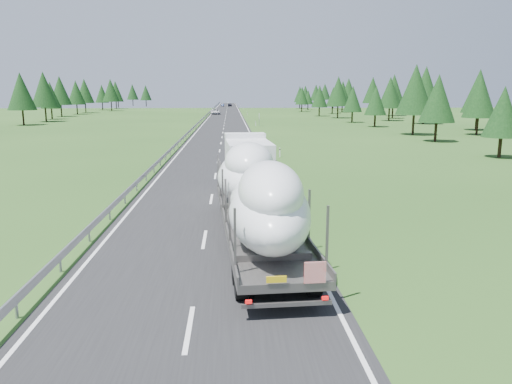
{
  "coord_description": "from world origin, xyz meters",
  "views": [
    {
      "loc": [
        1.25,
        -22.52,
        6.77
      ],
      "look_at": [
        2.43,
        0.18,
        2.22
      ],
      "focal_mm": 35.0,
      "sensor_mm": 36.0,
      "label": 1
    }
  ],
  "objects_px": {
    "highway_sign": "(259,117)",
    "boat_truck": "(255,183)",
    "distant_car_dark": "(230,105)",
    "distant_car_blue": "(223,105)",
    "distant_van": "(215,112)"
  },
  "relations": [
    {
      "from": "highway_sign",
      "to": "boat_truck",
      "type": "bearing_deg",
      "value": -93.47
    },
    {
      "from": "distant_car_dark",
      "to": "boat_truck",
      "type": "bearing_deg",
      "value": -94.35
    },
    {
      "from": "distant_car_dark",
      "to": "distant_car_blue",
      "type": "relative_size",
      "value": 1.17
    },
    {
      "from": "distant_car_blue",
      "to": "boat_truck",
      "type": "bearing_deg",
      "value": -91.29
    },
    {
      "from": "boat_truck",
      "to": "highway_sign",
      "type": "bearing_deg",
      "value": 86.53
    },
    {
      "from": "distant_van",
      "to": "distant_car_blue",
      "type": "xyz_separation_m",
      "value": [
        1.03,
        88.38,
        -0.22
      ]
    },
    {
      "from": "highway_sign",
      "to": "distant_car_blue",
      "type": "height_order",
      "value": "highway_sign"
    },
    {
      "from": "distant_car_blue",
      "to": "distant_van",
      "type": "bearing_deg",
      "value": -93.18
    },
    {
      "from": "boat_truck",
      "to": "distant_car_blue",
      "type": "xyz_separation_m",
      "value": [
        -4.7,
        222.09,
        -1.79
      ]
    },
    {
      "from": "highway_sign",
      "to": "distant_van",
      "type": "relative_size",
      "value": 0.42
    },
    {
      "from": "distant_car_blue",
      "to": "distant_car_dark",
      "type": "bearing_deg",
      "value": -2.77
    },
    {
      "from": "highway_sign",
      "to": "boat_truck",
      "type": "distance_m",
      "value": 78.78
    },
    {
      "from": "boat_truck",
      "to": "distant_car_dark",
      "type": "bearing_deg",
      "value": 90.32
    },
    {
      "from": "highway_sign",
      "to": "distant_car_dark",
      "type": "height_order",
      "value": "highway_sign"
    },
    {
      "from": "highway_sign",
      "to": "boat_truck",
      "type": "xyz_separation_m",
      "value": [
        -4.77,
        -78.64,
        0.61
      ]
    }
  ]
}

